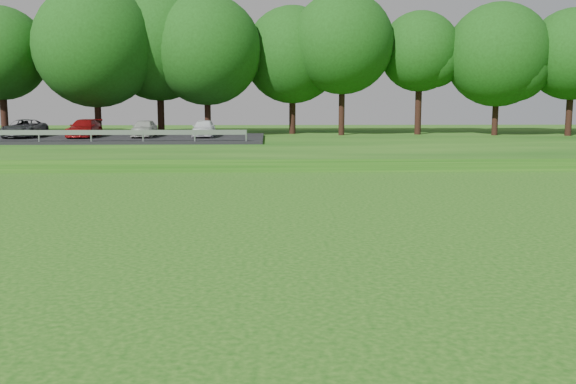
{
  "coord_description": "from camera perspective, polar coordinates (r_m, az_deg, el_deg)",
  "views": [
    {
      "loc": [
        -11.64,
        -10.59,
        3.46
      ],
      "look_at": [
        -11.2,
        3.97,
        1.3
      ],
      "focal_mm": 40.0,
      "sensor_mm": 36.0,
      "label": 1
    }
  ],
  "objects": [
    {
      "name": "berm",
      "position": [
        46.19,
        12.89,
        4.3
      ],
      "size": [
        130.0,
        30.0,
        0.6
      ],
      "primitive_type": "cube",
      "color": "#13470D",
      "rests_on": "ground"
    },
    {
      "name": "walking_path",
      "position": [
        32.91,
        18.99,
        1.98
      ],
      "size": [
        130.0,
        1.6,
        0.04
      ],
      "primitive_type": "cube",
      "color": "gray",
      "rests_on": "ground"
    },
    {
      "name": "treeline",
      "position": [
        50.18,
        12.01,
        13.56
      ],
      "size": [
        104.0,
        7.0,
        15.0
      ],
      "primitive_type": null,
      "color": "#16410F",
      "rests_on": "berm"
    },
    {
      "name": "parking_lot",
      "position": [
        45.24,
        -17.9,
        4.96
      ],
      "size": [
        24.0,
        9.0,
        1.38
      ],
      "color": "black",
      "rests_on": "berm"
    }
  ]
}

